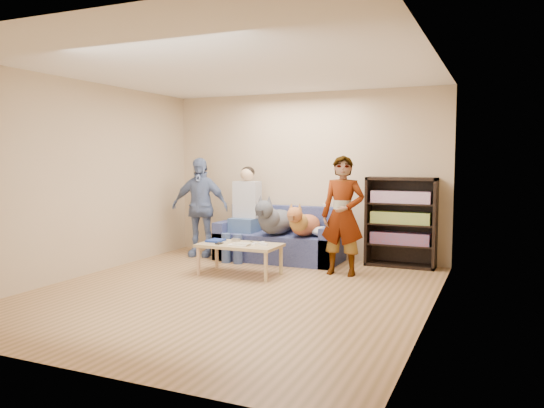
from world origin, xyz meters
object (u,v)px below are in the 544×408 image
at_px(person_standing_left, 200,207).
at_px(dog_gray, 275,220).
at_px(camera_silver, 236,240).
at_px(sofa, 280,242).
at_px(bookshelf, 401,220).
at_px(person_standing_right, 343,216).
at_px(dog_tan, 304,224).
at_px(notebook_blue, 216,241).
at_px(coffee_table, 240,247).
at_px(person_seated, 244,210).

distance_m(person_standing_left, dog_gray, 1.34).
distance_m(camera_silver, sofa, 1.10).
bearing_deg(camera_silver, dog_gray, 73.84).
distance_m(sofa, bookshelf, 1.86).
relative_size(person_standing_right, person_standing_left, 1.02).
bearing_deg(dog_tan, dog_gray, -175.05).
bearing_deg(dog_gray, dog_tan, 4.95).
bearing_deg(person_standing_left, camera_silver, -49.55).
height_order(notebook_blue, camera_silver, camera_silver).
height_order(notebook_blue, sofa, sofa).
xyz_separation_m(person_standing_left, dog_tan, (1.78, 0.00, -0.18)).
relative_size(dog_gray, coffee_table, 1.14).
bearing_deg(person_standing_right, coffee_table, -156.54).
height_order(person_standing_left, notebook_blue, person_standing_left).
distance_m(notebook_blue, coffee_table, 0.41).
relative_size(camera_silver, dog_tan, 0.10).
relative_size(person_standing_right, notebook_blue, 6.20).
height_order(notebook_blue, coffee_table, notebook_blue).
bearing_deg(sofa, dog_tan, -24.85).
distance_m(person_seated, bookshelf, 2.39).
xyz_separation_m(person_standing_right, sofa, (-1.18, 0.64, -0.53)).
distance_m(dog_gray, coffee_table, 0.98).
height_order(notebook_blue, bookshelf, bookshelf).
distance_m(dog_tan, coffee_table, 1.15).
distance_m(person_seated, dog_gray, 0.60).
distance_m(camera_silver, person_seated, 1.05).
xyz_separation_m(notebook_blue, dog_gray, (0.52, 0.89, 0.21)).
relative_size(sofa, dog_tan, 1.66).
height_order(person_standing_left, dog_gray, person_standing_left).
xyz_separation_m(person_seated, coffee_table, (0.46, -1.06, -0.40)).
xyz_separation_m(camera_silver, sofa, (0.22, 1.07, -0.16)).
bearing_deg(notebook_blue, person_seated, 93.39).
height_order(person_standing_left, bookshelf, person_standing_left).
bearing_deg(bookshelf, person_standing_left, -171.82).
bearing_deg(dog_tan, person_seated, 175.12).
relative_size(person_standing_right, coffee_table, 1.47).
bearing_deg(camera_silver, person_standing_left, 142.09).
height_order(person_standing_left, person_seated, person_standing_left).
height_order(dog_gray, dog_tan, dog_gray).
distance_m(person_standing_left, bookshelf, 3.15).
distance_m(person_seated, coffee_table, 1.22).
bearing_deg(dog_gray, bookshelf, 15.25).
xyz_separation_m(person_standing_left, person_seated, (0.76, 0.09, -0.02)).
bearing_deg(person_seated, dog_tan, -4.88).
relative_size(camera_silver, coffee_table, 0.10).
bearing_deg(person_seated, person_standing_left, -173.39).
height_order(dog_gray, coffee_table, dog_gray).
bearing_deg(person_standing_right, bookshelf, 54.71).
distance_m(camera_silver, coffee_table, 0.18).
distance_m(dog_gray, bookshelf, 1.85).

